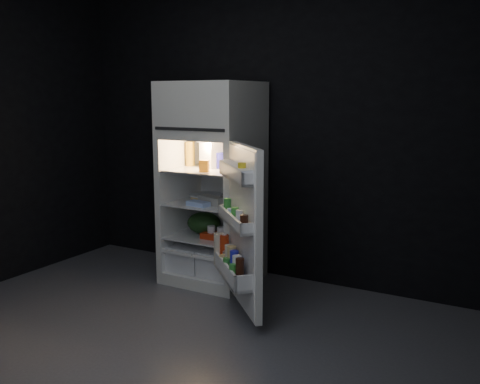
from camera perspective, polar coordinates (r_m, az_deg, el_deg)
The scene contains 17 objects.
floor at distance 3.81m, azimuth -8.91°, elevation -15.74°, with size 4.00×3.40×0.00m, color #57575D.
wall_back at distance 4.88m, azimuth 3.16°, elevation 6.58°, with size 4.00×0.00×2.70m, color black.
refrigerator at distance 4.77m, azimuth -2.82°, elevation 1.72°, with size 0.76×0.71×1.78m.
fridge_door at distance 3.96m, azimuth 0.03°, elevation -4.12°, with size 0.64×0.65×1.22m.
milk_jug at distance 4.77m, azimuth -3.02°, elevation 4.04°, with size 0.16×0.16×0.24m, color white.
mayo_jar at distance 4.75m, azimuth -1.97°, elevation 3.41°, with size 0.12×0.12×0.14m, color #2122B6.
jam_jar at distance 4.56m, azimuth -0.63°, elevation 3.07°, with size 0.11×0.11×0.13m, color black.
amber_bottle at distance 4.92m, azimuth -5.35°, elevation 4.08°, with size 0.08×0.08×0.22m, color #BA8B1D.
small_carton at distance 4.52m, azimuth -3.84°, elevation 2.79°, with size 0.08×0.06×0.10m, color orange.
egg_carton at distance 4.66m, azimuth -2.97°, elevation -0.91°, with size 0.28×0.11×0.07m, color gray.
pie at distance 4.88m, azimuth -3.62°, elevation -0.57°, with size 0.28×0.28×0.04m, color tan.
flat_package at distance 4.60m, azimuth -4.47°, elevation -1.25°, with size 0.20×0.10×0.04m, color #97B4EA.
wrapped_pkg at distance 4.76m, azimuth -0.38°, elevation -0.76°, with size 0.12×0.10×0.05m, color beige.
produce_bag at distance 4.85m, azimuth -3.85°, elevation -3.32°, with size 0.32×0.27×0.20m, color #193815.
yogurt_tray at distance 4.69m, azimuth -2.45°, elevation -4.72°, with size 0.27×0.15×0.05m, color #B32C0F.
small_can_red at distance 4.86m, azimuth 0.14°, elevation -3.93°, with size 0.07×0.07×0.09m, color #B32C0F.
small_can_silver at distance 4.87m, azimuth 0.01°, elevation -3.89°, with size 0.06×0.06×0.09m, color silver.
Camera 1 is at (2.15, -2.67, 1.66)m, focal length 40.00 mm.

